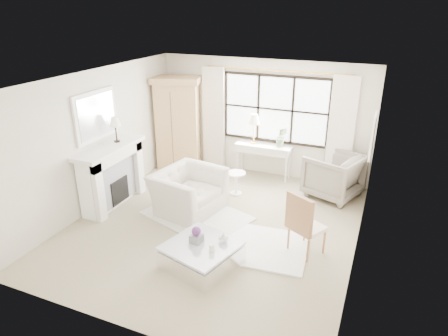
{
  "coord_description": "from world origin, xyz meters",
  "views": [
    {
      "loc": [
        2.67,
        -5.87,
        3.85
      ],
      "look_at": [
        0.11,
        0.2,
        1.1
      ],
      "focal_mm": 32.0,
      "sensor_mm": 36.0,
      "label": 1
    }
  ],
  "objects": [
    {
      "name": "armoire",
      "position": [
        -2.0,
        2.32,
        1.14
      ],
      "size": [
        1.28,
        1.0,
        2.24
      ],
      "rotation": [
        0.0,
        0.0,
        0.3
      ],
      "color": "tan",
      "rests_on": "floor"
    },
    {
      "name": "mantel_lamp",
      "position": [
        -2.24,
        0.26,
        1.65
      ],
      "size": [
        0.22,
        0.22,
        0.51
      ],
      "color": "black",
      "rests_on": "fireplace"
    },
    {
      "name": "mirror_glass",
      "position": [
        -2.44,
        0.0,
        1.84
      ],
      "size": [
        0.02,
        1.0,
        0.8
      ],
      "primitive_type": "cube",
      "color": "silver",
      "rests_on": "wall_left"
    },
    {
      "name": "club_armchair",
      "position": [
        -0.71,
        0.33,
        0.41
      ],
      "size": [
        1.33,
        1.46,
        0.83
      ],
      "primitive_type": "imported",
      "rotation": [
        0.0,
        0.0,
        1.38
      ],
      "color": "beige",
      "rests_on": "floor"
    },
    {
      "name": "coffee_table",
      "position": [
        0.31,
        -1.19,
        0.18
      ],
      "size": [
        1.23,
        1.23,
        0.38
      ],
      "rotation": [
        0.0,
        0.0,
        -0.27
      ],
      "color": "white",
      "rests_on": "floor"
    },
    {
      "name": "floor",
      "position": [
        0.0,
        0.0,
        0.0
      ],
      "size": [
        5.5,
        5.5,
        0.0
      ],
      "primitive_type": "plane",
      "color": "tan",
      "rests_on": "ground"
    },
    {
      "name": "curtain_right",
      "position": [
        1.8,
        2.65,
        1.24
      ],
      "size": [
        0.55,
        0.1,
        2.47
      ],
      "primitive_type": "cube",
      "color": "white",
      "rests_on": "ground"
    },
    {
      "name": "planter_flowers",
      "position": [
        0.21,
        -1.15,
        0.58
      ],
      "size": [
        0.14,
        0.14,
        0.14
      ],
      "primitive_type": "sphere",
      "color": "#582A6A",
      "rests_on": "planter_box"
    },
    {
      "name": "rug_left",
      "position": [
        -0.45,
        0.17,
        0.02
      ],
      "size": [
        2.22,
        1.86,
        0.03
      ],
      "primitive_type": "cube",
      "rotation": [
        0.0,
        0.0,
        -0.32
      ],
      "color": "silver",
      "rests_on": "floor"
    },
    {
      "name": "console_lamp",
      "position": [
        -0.13,
        2.52,
        1.36
      ],
      "size": [
        0.28,
        0.28,
        0.69
      ],
      "color": "gold",
      "rests_on": "console_table"
    },
    {
      "name": "console_table",
      "position": [
        0.13,
        2.52,
        0.4
      ],
      "size": [
        1.31,
        0.47,
        0.8
      ],
      "rotation": [
        0.0,
        0.0,
        0.01
      ],
      "color": "silver",
      "rests_on": "floor"
    },
    {
      "name": "orchid_plant",
      "position": [
        0.53,
        2.51,
        1.03
      ],
      "size": [
        0.27,
        0.23,
        0.46
      ],
      "primitive_type": "imported",
      "rotation": [
        0.0,
        0.0,
        0.09
      ],
      "color": "#5E774F",
      "rests_on": "console_table"
    },
    {
      "name": "window_frame",
      "position": [
        0.3,
        2.72,
        1.6
      ],
      "size": [
        2.5,
        0.04,
        1.5
      ],
      "primitive_type": null,
      "color": "black",
      "rests_on": "wall_back"
    },
    {
      "name": "window_pane",
      "position": [
        0.3,
        2.73,
        1.6
      ],
      "size": [
        2.4,
        0.02,
        1.5
      ],
      "primitive_type": "cube",
      "color": "white",
      "rests_on": "wall_back"
    },
    {
      "name": "pillar_candle",
      "position": [
        0.53,
        -1.28,
        0.44
      ],
      "size": [
        0.09,
        0.09,
        0.12
      ],
      "primitive_type": "cylinder",
      "color": "white",
      "rests_on": "coffee_table"
    },
    {
      "name": "wall_front",
      "position": [
        0.0,
        -2.75,
        1.35
      ],
      "size": [
        5.0,
        0.0,
        5.0
      ],
      "primitive_type": "plane",
      "rotation": [
        -1.57,
        0.0,
        0.0
      ],
      "color": "white",
      "rests_on": "ground"
    },
    {
      "name": "ceiling",
      "position": [
        0.0,
        0.0,
        2.7
      ],
      "size": [
        5.5,
        5.5,
        0.0
      ],
      "primitive_type": "plane",
      "rotation": [
        3.14,
        0.0,
        0.0
      ],
      "color": "silver",
      "rests_on": "ground"
    },
    {
      "name": "mirror_frame",
      "position": [
        -2.47,
        0.0,
        1.84
      ],
      "size": [
        0.05,
        1.15,
        0.95
      ],
      "primitive_type": "cube",
      "color": "white",
      "rests_on": "wall_left"
    },
    {
      "name": "art_frame",
      "position": [
        2.47,
        1.7,
        1.55
      ],
      "size": [
        0.04,
        0.62,
        0.82
      ],
      "primitive_type": "cube",
      "color": "white",
      "rests_on": "wall_right"
    },
    {
      "name": "wall_left",
      "position": [
        -2.5,
        0.0,
        1.35
      ],
      "size": [
        0.0,
        5.5,
        5.5
      ],
      "primitive_type": "plane",
      "rotation": [
        1.57,
        0.0,
        1.57
      ],
      "color": "beige",
      "rests_on": "ground"
    },
    {
      "name": "wingback_chair",
      "position": [
        1.8,
        2.11,
        0.47
      ],
      "size": [
        1.31,
        1.3,
        0.94
      ],
      "primitive_type": "imported",
      "rotation": [
        0.0,
        0.0,
        -1.92
      ],
      "color": "gray",
      "rests_on": "floor"
    },
    {
      "name": "wall_right",
      "position": [
        2.5,
        0.0,
        1.35
      ],
      "size": [
        0.0,
        5.5,
        5.5
      ],
      "primitive_type": "plane",
      "rotation": [
        1.57,
        0.0,
        -1.57
      ],
      "color": "silver",
      "rests_on": "ground"
    },
    {
      "name": "rug_right",
      "position": [
        0.95,
        -0.36,
        0.02
      ],
      "size": [
        1.79,
        1.41,
        0.03
      ],
      "primitive_type": "cube",
      "rotation": [
        0.0,
        0.0,
        0.09
      ],
      "color": "white",
      "rests_on": "floor"
    },
    {
      "name": "art_canvas",
      "position": [
        2.45,
        1.7,
        1.55
      ],
      "size": [
        0.01,
        0.52,
        0.72
      ],
      "primitive_type": "cube",
      "color": "beige",
      "rests_on": "wall_right"
    },
    {
      "name": "french_chair",
      "position": [
        1.72,
        -0.2,
        0.31
      ],
      "size": [
        0.66,
        0.66,
        1.08
      ],
      "rotation": [
        0.0,
        0.0,
        2.63
      ],
      "color": "#A57045",
      "rests_on": "floor"
    },
    {
      "name": "coffee_vase",
      "position": [
        0.6,
        -0.98,
        0.46
      ],
      "size": [
        0.18,
        0.18,
        0.16
      ],
      "primitive_type": "imported",
      "rotation": [
        0.0,
        0.0,
        -0.18
      ],
      "color": "white",
      "rests_on": "coffee_table"
    },
    {
      "name": "planter_box",
      "position": [
        0.21,
        -1.15,
        0.44
      ],
      "size": [
        0.2,
        0.2,
        0.13
      ],
      "primitive_type": "cube",
      "rotation": [
        0.0,
        0.0,
        -0.15
      ],
      "color": "slate",
      "rests_on": "coffee_table"
    },
    {
      "name": "fireplace",
      "position": [
        -2.27,
        0.0,
        0.65
      ],
      "size": [
        0.58,
        1.66,
        1.26
      ],
      "color": "white",
      "rests_on": "ground"
    },
    {
      "name": "curtain_rod",
      "position": [
        0.3,
        2.67,
        2.47
      ],
      "size": [
        3.3,
        0.04,
        0.04
      ],
      "primitive_type": "cylinder",
      "rotation": [
        0.0,
        1.57,
        0.0
      ],
      "color": "gold",
      "rests_on": "wall_back"
    },
    {
      "name": "side_table",
      "position": [
        -0.11,
        1.38,
        0.33
      ],
      "size": [
        0.4,
        0.4,
        0.51
      ],
      "color": "white",
      "rests_on": "floor"
    },
    {
      "name": "curtain_left",
      "position": [
        -1.2,
        2.65,
        1.24
      ],
      "size": [
        0.55,
        0.1,
        2.47
      ],
      "primitive_type": "cube",
      "color": "beige",
      "rests_on": "ground"
    },
    {
      "name": "wall_back",
      "position": [
        0.0,
        2.75,
        1.35
      ],
      "size": [
        5.0,
        0.0,
        5.0
      ],
      "primitive_type": "plane",
      "rotation": [
        1.57,
        0.0,
        0.0
      ],
      "color": "silver",
      "rests_on": "ground"
    }
  ]
}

